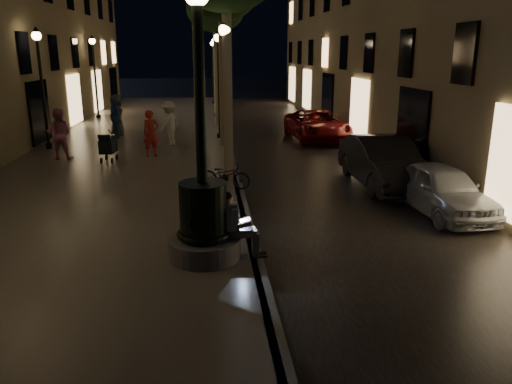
{
  "coord_description": "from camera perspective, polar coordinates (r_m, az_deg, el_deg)",
  "views": [
    {
      "loc": [
        -0.89,
        -7.04,
        4.05
      ],
      "look_at": [
        0.1,
        3.0,
        1.21
      ],
      "focal_mm": 35.0,
      "sensor_mm": 36.0,
      "label": 1
    }
  ],
  "objects": [
    {
      "name": "lamp_left_c",
      "position": [
        31.72,
        -18.0,
        13.52
      ],
      "size": [
        0.36,
        0.36,
        4.81
      ],
      "color": "black",
      "rests_on": "promenade"
    },
    {
      "name": "pedestrian_red",
      "position": [
        19.31,
        -11.9,
        6.55
      ],
      "size": [
        0.77,
        0.68,
        1.76
      ],
      "primitive_type": "imported",
      "rotation": [
        0.0,
        0.0,
        0.49
      ],
      "color": "#B42924",
      "rests_on": "promenade"
    },
    {
      "name": "lamp_curb_b",
      "position": [
        23.06,
        -4.29,
        13.66
      ],
      "size": [
        0.36,
        0.36,
        4.81
      ],
      "color": "black",
      "rests_on": "promenade"
    },
    {
      "name": "lamp_curb_d",
      "position": [
        39.05,
        -4.93,
        14.48
      ],
      "size": [
        0.36,
        0.36,
        4.81
      ],
      "color": "black",
      "rests_on": "promenade"
    },
    {
      "name": "promenade",
      "position": [
        22.6,
        -13.52,
        5.23
      ],
      "size": [
        8.0,
        45.0,
        0.2
      ],
      "primitive_type": "cube",
      "color": "#635F58",
      "rests_on": "ground"
    },
    {
      "name": "cobble_lane",
      "position": [
        22.74,
        4.32,
        5.45
      ],
      "size": [
        6.0,
        45.0,
        0.02
      ],
      "primitive_type": "cube",
      "color": "black",
      "rests_on": "ground"
    },
    {
      "name": "lamp_curb_c",
      "position": [
        31.05,
        -4.69,
        14.18
      ],
      "size": [
        0.36,
        0.36,
        4.81
      ],
      "color": "black",
      "rests_on": "promenade"
    },
    {
      "name": "stroller",
      "position": [
        18.78,
        -16.55,
        5.05
      ],
      "size": [
        0.55,
        1.14,
        1.16
      ],
      "rotation": [
        0.0,
        0.0,
        -0.09
      ],
      "color": "black",
      "rests_on": "promenade"
    },
    {
      "name": "car_third",
      "position": [
        24.03,
        6.97,
        7.6
      ],
      "size": [
        2.62,
        5.16,
        1.4
      ],
      "primitive_type": "imported",
      "rotation": [
        0.0,
        0.0,
        0.06
      ],
      "color": "maroon",
      "rests_on": "ground"
    },
    {
      "name": "pedestrian_blue",
      "position": [
        23.95,
        -15.84,
        8.14
      ],
      "size": [
        0.92,
        1.17,
        1.86
      ],
      "primitive_type": "imported",
      "rotation": [
        0.0,
        0.0,
        5.22
      ],
      "color": "#254B89",
      "rests_on": "promenade"
    },
    {
      "name": "pedestrian_pink",
      "position": [
        19.82,
        -21.58,
        6.19
      ],
      "size": [
        0.95,
        0.76,
        1.88
      ],
      "primitive_type": "imported",
      "rotation": [
        0.0,
        0.0,
        3.09
      ],
      "color": "#C76991",
      "rests_on": "promenade"
    },
    {
      "name": "curb_strip",
      "position": [
        22.41,
        -3.29,
        5.55
      ],
      "size": [
        0.25,
        45.0,
        0.2
      ],
      "primitive_type": "cube",
      "color": "#59595B",
      "rests_on": "ground"
    },
    {
      "name": "fountain_lamppost",
      "position": [
        9.47,
        -6.06,
        -1.79
      ],
      "size": [
        1.4,
        1.4,
        5.21
      ],
      "color": "#59595B",
      "rests_on": "promenade"
    },
    {
      "name": "tree_far",
      "position": [
        33.13,
        -4.75,
        19.8
      ],
      "size": [
        3.0,
        3.0,
        7.5
      ],
      "color": "#6B604C",
      "rests_on": "promenade"
    },
    {
      "name": "car_second",
      "position": [
        15.93,
        14.32,
        3.33
      ],
      "size": [
        1.66,
        4.65,
        1.53
      ],
      "primitive_type": "imported",
      "rotation": [
        0.0,
        0.0,
        0.01
      ],
      "color": "black",
      "rests_on": "ground"
    },
    {
      "name": "tree_third",
      "position": [
        27.12,
        -4.66,
        20.1
      ],
      "size": [
        3.0,
        3.0,
        7.2
      ],
      "color": "#6B604C",
      "rests_on": "promenade"
    },
    {
      "name": "pedestrian_white",
      "position": [
        21.71,
        -9.88,
        7.76
      ],
      "size": [
        1.24,
        1.38,
        1.85
      ],
      "primitive_type": "imported",
      "rotation": [
        0.0,
        0.0,
        4.13
      ],
      "color": "silver",
      "rests_on": "promenade"
    },
    {
      "name": "car_front",
      "position": [
        13.7,
        20.47,
        0.31
      ],
      "size": [
        1.74,
        3.85,
        1.28
      ],
      "primitive_type": "imported",
      "rotation": [
        0.0,
        0.0,
        0.06
      ],
      "color": "#95999C",
      "rests_on": "ground"
    },
    {
      "name": "ground",
      "position": [
        22.42,
        -3.29,
        5.3
      ],
      "size": [
        120.0,
        120.0,
        0.0
      ],
      "primitive_type": "plane",
      "color": "black",
      "rests_on": "ground"
    },
    {
      "name": "bicycle",
      "position": [
        14.52,
        -3.55,
        1.95
      ],
      "size": [
        1.61,
        1.04,
        0.8
      ],
      "primitive_type": "imported",
      "rotation": [
        0.0,
        0.0,
        1.2
      ],
      "color": "black",
      "rests_on": "promenade"
    },
    {
      "name": "lamp_curb_a",
      "position": [
        15.07,
        -3.48,
        12.61
      ],
      "size": [
        0.36,
        0.36,
        4.81
      ],
      "color": "black",
      "rests_on": "promenade"
    },
    {
      "name": "seated_man_laptop",
      "position": [
        9.58,
        -2.34,
        -3.49
      ],
      "size": [
        0.94,
        0.32,
        1.31
      ],
      "color": "tan",
      "rests_on": "promenade"
    },
    {
      "name": "pedestrian_dark",
      "position": [
        24.77,
        -15.63,
        8.48
      ],
      "size": [
        0.83,
        1.07,
        1.94
      ],
      "primitive_type": "imported",
      "rotation": [
        0.0,
        0.0,
        1.82
      ],
      "color": "#333338",
      "rests_on": "promenade"
    },
    {
      "name": "lamp_left_b",
      "position": [
        22.04,
        -23.39,
        12.36
      ],
      "size": [
        0.36,
        0.36,
        4.81
      ],
      "color": "black",
      "rests_on": "promenade"
    }
  ]
}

